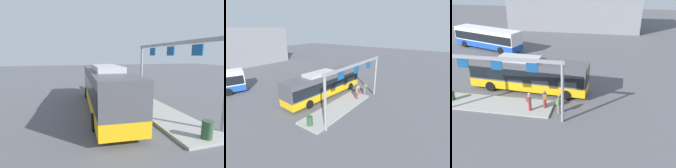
# 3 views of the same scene
# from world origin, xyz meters

# --- Properties ---
(ground_plane) EXTENTS (120.00, 120.00, 0.00)m
(ground_plane) POSITION_xyz_m (0.00, 0.00, 0.00)
(ground_plane) COLOR #56565B
(platform_curb) EXTENTS (10.00, 2.80, 0.16)m
(platform_curb) POSITION_xyz_m (-1.87, -3.58, 0.08)
(platform_curb) COLOR #9E9E99
(platform_curb) RESTS_ON ground
(bus_main) EXTENTS (11.99, 3.36, 3.46)m
(bus_main) POSITION_xyz_m (-0.01, 0.00, 1.81)
(bus_main) COLOR #EAAD14
(bus_main) RESTS_ON ground
(person_boarding) EXTENTS (0.45, 0.59, 1.67)m
(person_boarding) POSITION_xyz_m (2.50, -3.54, 1.05)
(person_boarding) COLOR maroon
(person_boarding) RESTS_ON platform_curb
(person_waiting_near) EXTENTS (0.43, 0.58, 1.67)m
(person_waiting_near) POSITION_xyz_m (3.81, -3.97, 0.89)
(person_waiting_near) COLOR slate
(person_waiting_near) RESTS_ON ground
(person_waiting_mid) EXTENTS (0.38, 0.55, 1.67)m
(person_waiting_mid) POSITION_xyz_m (1.33, -4.19, 1.05)
(person_waiting_mid) COLOR maroon
(person_waiting_mid) RESTS_ON platform_curb
(platform_sign_gantry) EXTENTS (10.63, 0.24, 5.20)m
(platform_sign_gantry) POSITION_xyz_m (-0.77, -5.13, 3.82)
(platform_sign_gantry) COLOR gray
(platform_sign_gantry) RESTS_ON ground
(station_building) EXTENTS (25.75, 8.00, 8.81)m
(station_building) POSITION_xyz_m (0.52, 29.10, 4.41)
(station_building) COLOR gray
(station_building) RESTS_ON ground
(trash_bin) EXTENTS (0.52, 0.52, 0.90)m
(trash_bin) POSITION_xyz_m (-6.35, -3.61, 0.61)
(trash_bin) COLOR #2D5133
(trash_bin) RESTS_ON platform_curb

